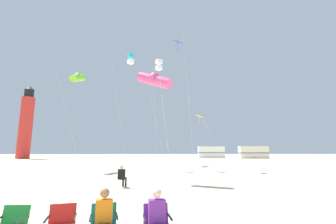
{
  "coord_description": "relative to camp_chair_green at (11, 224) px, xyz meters",
  "views": [
    {
      "loc": [
        1.48,
        -7.34,
        1.94
      ],
      "look_at": [
        1.94,
        8.1,
        4.52
      ],
      "focal_mm": 24.26,
      "sensor_mm": 36.0,
      "label": 1
    }
  ],
  "objects": [
    {
      "name": "lighthouse_distant",
      "position": [
        -27.98,
        47.63,
        7.34
      ],
      "size": [
        2.8,
        2.8,
        16.8
      ],
      "color": "red",
      "rests_on": "ground"
    },
    {
      "name": "rv_van_cream",
      "position": [
        24.29,
        47.77,
        0.89
      ],
      "size": [
        6.59,
        2.79,
        2.8
      ],
      "rotation": [
        0.0,
        0.0,
        -0.07
      ],
      "color": "beige",
      "rests_on": "ground"
    },
    {
      "name": "camp_chair_teal",
      "position": [
        1.78,
        0.14,
        0.0
      ],
      "size": [
        0.65,
        0.67,
        0.82
      ],
      "rotation": [
        0.0,
        0.0,
        0.24
      ],
      "color": "#147F84",
      "rests_on": "ground"
    },
    {
      "name": "kite_box_white",
      "position": [
        2.65,
        19.34,
        10.83
      ],
      "size": [
        1.06,
        1.06,
        11.93
      ],
      "color": "silver",
      "rests_on": "ground"
    },
    {
      "name": "spectator_teal_chair",
      "position": [
        1.81,
        0.0,
        0.11
      ],
      "size": [
        0.42,
        0.55,
        1.16
      ],
      "rotation": [
        0.0,
        0.0,
        0.24
      ],
      "color": "orange",
      "rests_on": "ground"
    },
    {
      "name": "ground",
      "position": [
        1.48,
        2.48,
        -0.5
      ],
      "size": [
        200.0,
        200.0,
        0.0
      ],
      "primitive_type": "plane",
      "color": "beige"
    },
    {
      "name": "kite_box_cyan",
      "position": [
        -0.56,
        19.71,
        11.67
      ],
      "size": [
        2.56,
        2.56,
        12.77
      ],
      "color": "silver",
      "rests_on": "ground"
    },
    {
      "name": "kite_flyer_standing",
      "position": [
        0.91,
        7.52,
        0.11
      ],
      "size": [
        0.45,
        0.56,
        1.16
      ],
      "rotation": [
        0.0,
        0.0,
        2.8
      ],
      "color": "black",
      "rests_on": "ground"
    },
    {
      "name": "camp_chair_red",
      "position": [
        0.94,
        0.1,
        0.0
      ],
      "size": [
        0.66,
        0.68,
        0.82
      ],
      "rotation": [
        0.0,
        0.0,
        0.26
      ],
      "color": "red",
      "rests_on": "ground"
    },
    {
      "name": "kite_tube_violet",
      "position": [
        2.43,
        25.85,
        11.09
      ],
      "size": [
        2.63,
        2.8,
        12.29
      ],
      "color": "silver",
      "rests_on": "ground"
    },
    {
      "name": "camp_chair_purple",
      "position": [
        2.87,
        0.08,
        0.0
      ],
      "size": [
        0.62,
        0.64,
        0.82
      ],
      "rotation": [
        0.0,
        0.0,
        0.15
      ],
      "color": "#722D99",
      "rests_on": "ground"
    },
    {
      "name": "camp_chair_green",
      "position": [
        0.0,
        0.0,
        0.0
      ],
      "size": [
        0.57,
        0.58,
        0.82
      ],
      "rotation": [
        0.0,
        0.0,
        0.03
      ],
      "color": "#238438",
      "rests_on": "ground"
    },
    {
      "name": "spectator_purple_chair",
      "position": [
        2.89,
        -0.06,
        0.11
      ],
      "size": [
        0.38,
        0.54,
        1.16
      ],
      "rotation": [
        0.0,
        0.0,
        0.15
      ],
      "color": "#722D99",
      "rests_on": "ground"
    },
    {
      "name": "kite_tube_rainbow",
      "position": [
        2.49,
        9.59,
        6.02
      ],
      "size": [
        2.53,
        2.05,
        7.23
      ],
      "color": "silver",
      "rests_on": "ground"
    },
    {
      "name": "kite_diamond_gold",
      "position": [
        8.36,
        26.48,
        5.89
      ],
      "size": [
        3.21,
        3.21,
        6.84
      ],
      "color": "silver",
      "rests_on": "ground"
    },
    {
      "name": "rv_van_white",
      "position": [
        15.49,
        52.47,
        0.89
      ],
      "size": [
        6.54,
        2.63,
        2.8
      ],
      "rotation": [
        0.0,
        0.0,
        -0.04
      ],
      "color": "white",
      "rests_on": "ground"
    },
    {
      "name": "kite_tube_lime",
      "position": [
        -5.53,
        17.5,
        8.68
      ],
      "size": [
        2.88,
        2.75,
        9.88
      ],
      "color": "silver",
      "rests_on": "ground"
    },
    {
      "name": "kite_diamond_blue",
      "position": [
        4.87,
        18.85,
        12.68
      ],
      "size": [
        2.26,
        2.26,
        14.14
      ],
      "color": "silver",
      "rests_on": "ground"
    }
  ]
}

